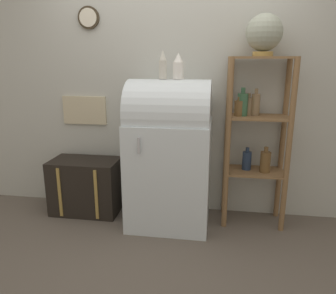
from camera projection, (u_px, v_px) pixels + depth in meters
The scene contains 8 objects.
ground_plane at pixel (166, 232), 3.08m from camera, with size 12.00×12.00×0.00m, color #60564C.
wall_back at pixel (174, 82), 3.28m from camera, with size 7.00×0.09×2.70m.
refrigerator at pixel (169, 152), 3.10m from camera, with size 0.76×0.69×1.40m.
suitcase_trunk at pixel (86, 186), 3.43m from camera, with size 0.70×0.42×0.57m.
shelf_unit at pixel (255, 132), 3.06m from camera, with size 0.59×0.35×1.60m.
globe at pixel (264, 33), 2.82m from camera, with size 0.32×0.32×0.36m.
vase_left at pixel (163, 66), 2.90m from camera, with size 0.07×0.07×0.25m.
vase_center at pixel (178, 67), 2.90m from camera, with size 0.10×0.10×0.23m.
Camera 1 is at (0.45, -2.73, 1.58)m, focal length 35.00 mm.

